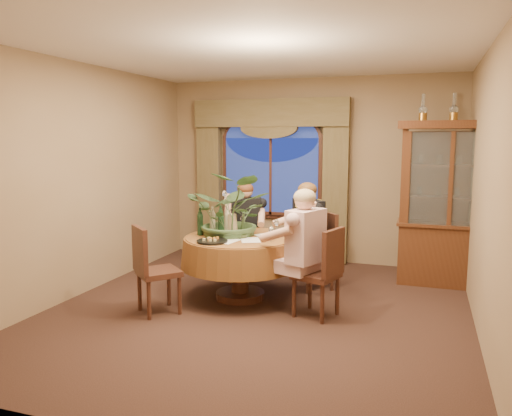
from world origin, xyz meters
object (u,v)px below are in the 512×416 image
(chair_right, at_px, (316,272))
(wine_bottle_1, at_px, (212,220))
(person_pink, at_px, (306,253))
(stoneware_vase, at_px, (232,224))
(chair_back, at_px, (245,242))
(wine_bottle_2, at_px, (200,221))
(dining_table, at_px, (240,267))
(chair_back_right, at_px, (314,252))
(olive_bowl, at_px, (242,236))
(wine_bottle_0, at_px, (221,219))
(person_back, at_px, (246,230))
(oil_lamp_left, at_px, (423,107))
(oil_lamp_right, at_px, (486,106))
(centerpiece_plant, at_px, (233,182))
(chair_front_left, at_px, (159,270))
(person_scarf, at_px, (308,237))
(china_cabinet, at_px, (449,204))
(wine_bottle_4, at_px, (227,221))
(wine_bottle_3, at_px, (221,223))
(oil_lamp_center, at_px, (454,107))

(chair_right, distance_m, wine_bottle_1, 1.48)
(wine_bottle_1, bearing_deg, person_pink, -17.83)
(stoneware_vase, bearing_deg, chair_back, 99.28)
(chair_back, xyz_separation_m, wine_bottle_2, (-0.22, -0.98, 0.44))
(dining_table, xyz_separation_m, chair_back_right, (0.75, 0.66, 0.10))
(olive_bowl, distance_m, wine_bottle_0, 0.49)
(wine_bottle_1, bearing_deg, person_back, 81.73)
(oil_lamp_left, distance_m, olive_bowl, 2.85)
(oil_lamp_left, relative_size, olive_bowl, 2.46)
(chair_right, bearing_deg, wine_bottle_1, 91.89)
(oil_lamp_right, distance_m, person_pink, 2.98)
(centerpiece_plant, height_order, wine_bottle_2, centerpiece_plant)
(chair_front_left, relative_size, person_pink, 0.70)
(oil_lamp_left, bearing_deg, person_scarf, -146.95)
(dining_table, xyz_separation_m, person_scarf, (0.69, 0.56, 0.31))
(china_cabinet, distance_m, oil_lamp_left, 1.28)
(person_back, bearing_deg, chair_back, -68.68)
(olive_bowl, relative_size, wine_bottle_2, 0.42)
(wine_bottle_0, relative_size, wine_bottle_1, 1.00)
(person_pink, bearing_deg, person_back, 63.40)
(centerpiece_plant, bearing_deg, oil_lamp_left, 31.94)
(wine_bottle_1, bearing_deg, oil_lamp_right, 23.15)
(chair_back_right, xyz_separation_m, person_pink, (0.13, -1.00, 0.21))
(centerpiece_plant, bearing_deg, wine_bottle_4, 177.74)
(wine_bottle_3, bearing_deg, oil_lamp_left, 34.40)
(chair_back_right, height_order, wine_bottle_4, wine_bottle_4)
(oil_lamp_left, relative_size, centerpiece_plant, 0.30)
(oil_lamp_left, relative_size, chair_back_right, 0.35)
(oil_lamp_left, relative_size, wine_bottle_4, 1.03)
(dining_table, xyz_separation_m, person_back, (-0.26, 0.90, 0.28))
(chair_back, xyz_separation_m, person_scarf, (0.96, -0.36, 0.21))
(chair_right, height_order, stoneware_vase, stoneware_vase)
(dining_table, xyz_separation_m, wine_bottle_1, (-0.38, 0.07, 0.54))
(oil_lamp_center, bearing_deg, chair_back_right, -155.48)
(person_scarf, xyz_separation_m, wine_bottle_3, (-0.89, -0.66, 0.23))
(chair_back_right, bearing_deg, person_pink, 145.60)
(chair_right, bearing_deg, chair_back_right, 30.84)
(china_cabinet, height_order, wine_bottle_4, china_cabinet)
(dining_table, distance_m, oil_lamp_right, 3.59)
(person_pink, bearing_deg, oil_lamp_right, -25.81)
(centerpiece_plant, relative_size, wine_bottle_3, 3.41)
(chair_back, distance_m, wine_bottle_1, 0.96)
(oil_lamp_right, distance_m, person_scarf, 2.70)
(person_pink, relative_size, wine_bottle_3, 4.18)
(person_pink, height_order, olive_bowl, person_pink)
(oil_lamp_center, height_order, person_back, oil_lamp_center)
(chair_back_right, distance_m, centerpiece_plant, 1.38)
(chair_back, distance_m, olive_bowl, 1.07)
(stoneware_vase, relative_size, wine_bottle_1, 0.76)
(oil_lamp_left, relative_size, wine_bottle_3, 1.03)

